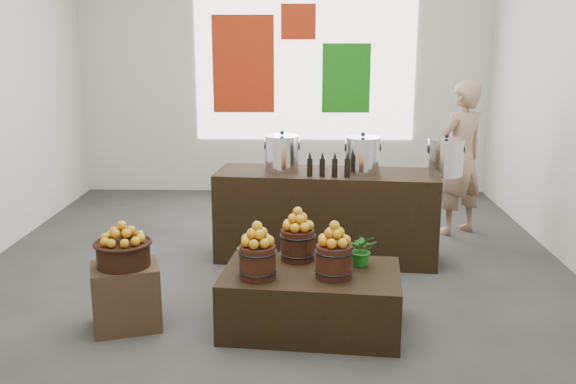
{
  "coord_description": "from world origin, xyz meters",
  "views": [
    {
      "loc": [
        0.31,
        -6.02,
        2.3
      ],
      "look_at": [
        0.16,
        -0.4,
        0.93
      ],
      "focal_mm": 40.0,
      "sensor_mm": 36.0,
      "label": 1
    }
  ],
  "objects_px": {
    "counter": "(326,215)",
    "display_table": "(311,299)",
    "stock_pot_center": "(362,156)",
    "stock_pot_right": "(445,158)",
    "crate": "(126,296)",
    "shopper": "(460,158)",
    "wicker_basket": "(123,254)",
    "stock_pot_left": "(282,154)"
  },
  "relations": [
    {
      "from": "stock_pot_left",
      "to": "stock_pot_center",
      "type": "relative_size",
      "value": 1.0
    },
    {
      "from": "crate",
      "to": "shopper",
      "type": "relative_size",
      "value": 0.29
    },
    {
      "from": "stock_pot_center",
      "to": "crate",
      "type": "bearing_deg",
      "value": -140.18
    },
    {
      "from": "stock_pot_right",
      "to": "crate",
      "type": "bearing_deg",
      "value": -150.62
    },
    {
      "from": "crate",
      "to": "display_table",
      "type": "distance_m",
      "value": 1.49
    },
    {
      "from": "wicker_basket",
      "to": "stock_pot_center",
      "type": "distance_m",
      "value": 2.67
    },
    {
      "from": "stock_pot_right",
      "to": "shopper",
      "type": "relative_size",
      "value": 0.19
    },
    {
      "from": "counter",
      "to": "stock_pot_center",
      "type": "height_order",
      "value": "stock_pot_center"
    },
    {
      "from": "wicker_basket",
      "to": "display_table",
      "type": "relative_size",
      "value": 0.3
    },
    {
      "from": "stock_pot_left",
      "to": "display_table",
      "type": "bearing_deg",
      "value": -80.45
    },
    {
      "from": "counter",
      "to": "display_table",
      "type": "bearing_deg",
      "value": -90.0
    },
    {
      "from": "wicker_basket",
      "to": "crate",
      "type": "bearing_deg",
      "value": 0.0
    },
    {
      "from": "crate",
      "to": "stock_pot_left",
      "type": "relative_size",
      "value": 1.48
    },
    {
      "from": "wicker_basket",
      "to": "stock_pot_center",
      "type": "relative_size",
      "value": 1.19
    },
    {
      "from": "stock_pot_center",
      "to": "stock_pot_right",
      "type": "distance_m",
      "value": 0.83
    },
    {
      "from": "stock_pot_center",
      "to": "shopper",
      "type": "xyz_separation_m",
      "value": [
        1.23,
        0.97,
        -0.2
      ]
    },
    {
      "from": "display_table",
      "to": "stock_pot_center",
      "type": "bearing_deg",
      "value": 78.06
    },
    {
      "from": "display_table",
      "to": "shopper",
      "type": "xyz_separation_m",
      "value": [
        1.76,
        2.63,
        0.67
      ]
    },
    {
      "from": "stock_pot_center",
      "to": "shopper",
      "type": "bearing_deg",
      "value": 38.26
    },
    {
      "from": "crate",
      "to": "display_table",
      "type": "xyz_separation_m",
      "value": [
        1.49,
        0.02,
        -0.02
      ]
    },
    {
      "from": "shopper",
      "to": "counter",
      "type": "bearing_deg",
      "value": -1.34
    },
    {
      "from": "wicker_basket",
      "to": "counter",
      "type": "height_order",
      "value": "counter"
    },
    {
      "from": "shopper",
      "to": "wicker_basket",
      "type": "bearing_deg",
      "value": 7.5
    },
    {
      "from": "stock_pot_center",
      "to": "stock_pot_right",
      "type": "xyz_separation_m",
      "value": [
        0.82,
        -0.08,
        0.0
      ]
    },
    {
      "from": "stock_pot_left",
      "to": "counter",
      "type": "bearing_deg",
      "value": -5.72
    },
    {
      "from": "crate",
      "to": "counter",
      "type": "height_order",
      "value": "counter"
    },
    {
      "from": "display_table",
      "to": "counter",
      "type": "distance_m",
      "value": 1.72
    },
    {
      "from": "counter",
      "to": "shopper",
      "type": "xyz_separation_m",
      "value": [
        1.59,
        0.93,
        0.44
      ]
    },
    {
      "from": "display_table",
      "to": "counter",
      "type": "bearing_deg",
      "value": 90.05
    },
    {
      "from": "stock_pot_center",
      "to": "stock_pot_right",
      "type": "bearing_deg",
      "value": -5.72
    },
    {
      "from": "display_table",
      "to": "stock_pot_left",
      "type": "bearing_deg",
      "value": 105.32
    },
    {
      "from": "stock_pot_center",
      "to": "stock_pot_right",
      "type": "relative_size",
      "value": 1.0
    },
    {
      "from": "stock_pot_left",
      "to": "stock_pot_center",
      "type": "distance_m",
      "value": 0.83
    },
    {
      "from": "wicker_basket",
      "to": "stock_pot_center",
      "type": "bearing_deg",
      "value": 39.82
    },
    {
      "from": "counter",
      "to": "stock_pot_right",
      "type": "height_order",
      "value": "stock_pot_right"
    },
    {
      "from": "wicker_basket",
      "to": "display_table",
      "type": "distance_m",
      "value": 1.54
    },
    {
      "from": "display_table",
      "to": "stock_pot_right",
      "type": "xyz_separation_m",
      "value": [
        1.35,
        1.58,
        0.87
      ]
    },
    {
      "from": "counter",
      "to": "stock_pot_left",
      "type": "relative_size",
      "value": 6.47
    },
    {
      "from": "display_table",
      "to": "stock_pot_left",
      "type": "height_order",
      "value": "stock_pot_left"
    },
    {
      "from": "wicker_basket",
      "to": "counter",
      "type": "xyz_separation_m",
      "value": [
        1.66,
        1.72,
        -0.15
      ]
    },
    {
      "from": "crate",
      "to": "shopper",
      "type": "distance_m",
      "value": 4.24
    },
    {
      "from": "crate",
      "to": "stock_pot_center",
      "type": "height_order",
      "value": "stock_pot_center"
    }
  ]
}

